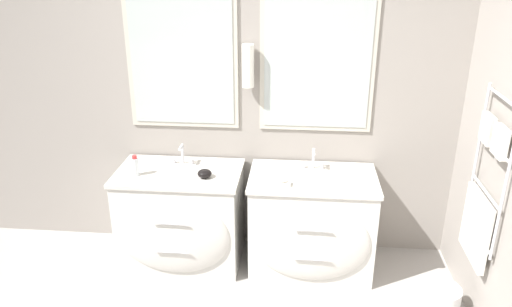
{
  "coord_description": "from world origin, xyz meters",
  "views": [
    {
      "loc": [
        0.5,
        -1.97,
        2.33
      ],
      "look_at": [
        0.21,
        1.19,
        1.02
      ],
      "focal_mm": 35.0,
      "sensor_mm": 36.0,
      "label": 1
    }
  ],
  "objects_px": {
    "vanity_left": "(180,218)",
    "waste_bin": "(439,303)",
    "amenity_bowl": "(205,174)",
    "toiletry_bottle": "(135,166)",
    "vanity_right": "(311,224)"
  },
  "relations": [
    {
      "from": "vanity_left",
      "to": "waste_bin",
      "type": "bearing_deg",
      "value": -15.4
    },
    {
      "from": "amenity_bowl",
      "to": "waste_bin",
      "type": "bearing_deg",
      "value": -15.66
    },
    {
      "from": "vanity_left",
      "to": "amenity_bowl",
      "type": "height_order",
      "value": "amenity_bowl"
    },
    {
      "from": "toiletry_bottle",
      "to": "vanity_left",
      "type": "bearing_deg",
      "value": 11.1
    },
    {
      "from": "waste_bin",
      "to": "vanity_left",
      "type": "bearing_deg",
      "value": 164.6
    },
    {
      "from": "vanity_right",
      "to": "amenity_bowl",
      "type": "height_order",
      "value": "amenity_bowl"
    },
    {
      "from": "waste_bin",
      "to": "amenity_bowl",
      "type": "bearing_deg",
      "value": 164.34
    },
    {
      "from": "toiletry_bottle",
      "to": "waste_bin",
      "type": "relative_size",
      "value": 0.6
    },
    {
      "from": "vanity_left",
      "to": "amenity_bowl",
      "type": "xyz_separation_m",
      "value": [
        0.22,
        -0.05,
        0.41
      ]
    },
    {
      "from": "vanity_left",
      "to": "waste_bin",
      "type": "height_order",
      "value": "vanity_left"
    },
    {
      "from": "vanity_left",
      "to": "vanity_right",
      "type": "bearing_deg",
      "value": 0.0
    },
    {
      "from": "amenity_bowl",
      "to": "waste_bin",
      "type": "distance_m",
      "value": 1.85
    },
    {
      "from": "toiletry_bottle",
      "to": "waste_bin",
      "type": "height_order",
      "value": "toiletry_bottle"
    },
    {
      "from": "amenity_bowl",
      "to": "vanity_left",
      "type": "bearing_deg",
      "value": 166.65
    },
    {
      "from": "vanity_right",
      "to": "amenity_bowl",
      "type": "bearing_deg",
      "value": -176.29
    }
  ]
}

